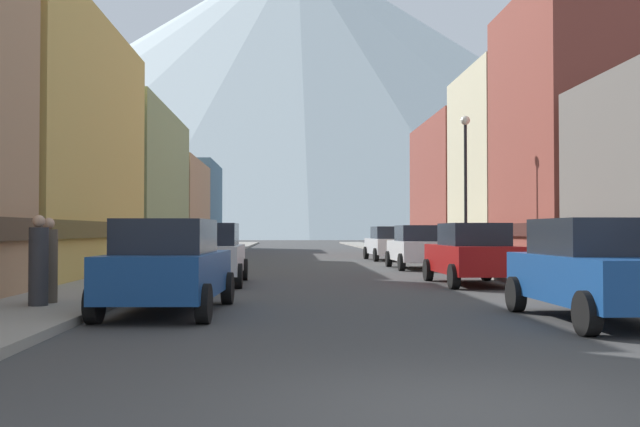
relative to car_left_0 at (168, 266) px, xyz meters
The scene contains 21 objects.
ground_plane 8.72m from the car_left_0, 64.01° to the right, with size 400.00×400.00×0.00m, color #404040.
sidewalk_left 27.32m from the car_left_0, 95.14° to the left, with size 2.50×100.00×0.15m, color gray.
sidewalk_right 29.01m from the car_left_0, 69.72° to the left, with size 2.50×100.00×0.15m, color gray.
storefront_left_2 25.45m from the car_left_0, 106.20° to the left, with size 7.02×13.56×7.73m.
storefront_left_3 38.62m from the car_left_0, 102.86° to the left, with size 10.06×12.06×6.39m.
storefront_left_4 49.86m from the car_left_0, 99.82° to the left, with size 9.90×10.63×7.29m.
storefront_right_2 21.38m from the car_left_0, 44.00° to the left, with size 7.81×8.17×10.85m.
storefront_right_3 27.48m from the car_left_0, 57.51° to the left, with size 6.93×8.24×9.71m.
storefront_right_4 36.82m from the car_left_0, 66.42° to the left, with size 7.03×12.27×8.71m.
car_left_0 is the anchor object (origin of this frame).
car_left_1 7.49m from the car_left_0, 89.98° to the left, with size 2.10×4.42×1.78m.
car_right_0 7.77m from the car_left_0, 12.01° to the right, with size 2.10×4.42×1.78m.
car_right_1 10.36m from the car_left_0, 42.80° to the left, with size 2.13×4.43×1.78m.
car_right_2 17.68m from the car_left_0, 64.54° to the left, with size 2.11×4.42×1.78m.
car_right_3 25.79m from the car_left_0, 72.85° to the left, with size 2.24×4.48×1.78m.
potted_plant_0 10.20m from the car_left_0, 108.28° to the left, with size 0.49×0.49×0.84m.
pedestrian_0 2.45m from the car_left_0, behind, with size 0.36×0.36×1.71m.
pedestrian_1 20.36m from the car_left_0, 60.41° to the left, with size 0.36×0.36×1.58m.
pedestrian_2 2.53m from the car_left_0, 165.16° to the left, with size 0.36×0.36×1.67m.
streetlamp_right 17.05m from the car_left_0, 56.92° to the left, with size 0.36×0.36×5.86m.
mountain_backdrop 257.51m from the car_left_0, 88.64° to the left, with size 292.78×292.78×105.17m, color silver.
Camera 1 is at (-1.56, -6.33, 1.57)m, focal length 41.48 mm.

